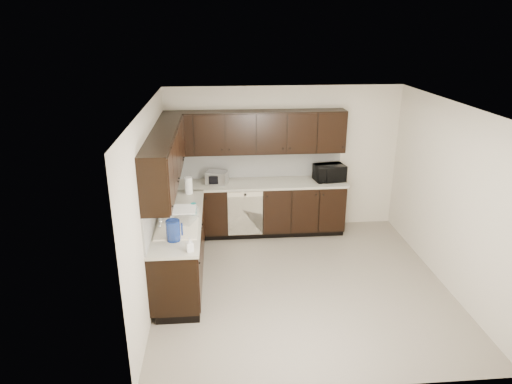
% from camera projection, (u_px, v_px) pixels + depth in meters
% --- Properties ---
extents(floor, '(4.00, 4.00, 0.00)m').
position_uv_depth(floor, '(301.00, 283.00, 6.47)').
color(floor, gray).
rests_on(floor, ground).
extents(ceiling, '(4.00, 4.00, 0.00)m').
position_uv_depth(ceiling, '(308.00, 107.00, 5.59)').
color(ceiling, white).
rests_on(ceiling, wall_back).
extents(wall_back, '(4.00, 0.02, 2.50)m').
position_uv_depth(wall_back, '(283.00, 159.00, 7.90)').
color(wall_back, beige).
rests_on(wall_back, floor).
extents(wall_left, '(0.02, 4.00, 2.50)m').
position_uv_depth(wall_left, '(151.00, 206.00, 5.87)').
color(wall_left, beige).
rests_on(wall_left, floor).
extents(wall_right, '(0.02, 4.00, 2.50)m').
position_uv_depth(wall_right, '(450.00, 197.00, 6.19)').
color(wall_right, beige).
rests_on(wall_right, floor).
extents(wall_front, '(4.00, 0.02, 2.50)m').
position_uv_depth(wall_front, '(344.00, 281.00, 4.16)').
color(wall_front, beige).
rests_on(wall_front, floor).
extents(lower_cabinets, '(3.00, 2.80, 0.90)m').
position_uv_depth(lower_cabinets, '(227.00, 226.00, 7.28)').
color(lower_cabinets, black).
rests_on(lower_cabinets, floor).
extents(countertop, '(3.03, 2.83, 0.04)m').
position_uv_depth(countertop, '(227.00, 197.00, 7.10)').
color(countertop, '#B5B09E').
rests_on(countertop, lower_cabinets).
extents(backsplash, '(3.00, 2.80, 0.48)m').
position_uv_depth(backsplash, '(213.00, 177.00, 7.19)').
color(backsplash, white).
rests_on(backsplash, countertop).
extents(upper_cabinets, '(3.00, 2.80, 0.70)m').
position_uv_depth(upper_cabinets, '(219.00, 142.00, 6.88)').
color(upper_cabinets, black).
rests_on(upper_cabinets, wall_back).
extents(dishwasher, '(0.58, 0.04, 0.78)m').
position_uv_depth(dishwasher, '(245.00, 211.00, 7.54)').
color(dishwasher, beige).
rests_on(dishwasher, lower_cabinets).
extents(sink, '(0.54, 0.82, 0.42)m').
position_uv_depth(sink, '(178.00, 231.00, 6.01)').
color(sink, beige).
rests_on(sink, countertop).
extents(microwave, '(0.55, 0.41, 0.28)m').
position_uv_depth(microwave, '(329.00, 173.00, 7.72)').
color(microwave, black).
rests_on(microwave, countertop).
extents(soap_bottle_a, '(0.10, 0.10, 0.18)m').
position_uv_depth(soap_bottle_a, '(190.00, 245.00, 5.34)').
color(soap_bottle_a, gray).
rests_on(soap_bottle_a, countertop).
extents(soap_bottle_b, '(0.13, 0.13, 0.25)m').
position_uv_depth(soap_bottle_b, '(170.00, 210.00, 6.23)').
color(soap_bottle_b, gray).
rests_on(soap_bottle_b, countertop).
extents(toaster_oven, '(0.40, 0.34, 0.21)m').
position_uv_depth(toaster_oven, '(217.00, 178.00, 7.58)').
color(toaster_oven, silver).
rests_on(toaster_oven, countertop).
extents(storage_bin, '(0.53, 0.46, 0.17)m').
position_uv_depth(storage_bin, '(179.00, 215.00, 6.15)').
color(storage_bin, silver).
rests_on(storage_bin, countertop).
extents(blue_pitcher, '(0.19, 0.19, 0.26)m').
position_uv_depth(blue_pitcher, '(173.00, 230.00, 5.60)').
color(blue_pitcher, navy).
rests_on(blue_pitcher, countertop).
extents(teal_tumbler, '(0.11, 0.11, 0.18)m').
position_uv_depth(teal_tumbler, '(194.00, 209.00, 6.33)').
color(teal_tumbler, '#0C8B8C').
rests_on(teal_tumbler, countertop).
extents(paper_towel_roll, '(0.15, 0.15, 0.27)m').
position_uv_depth(paper_towel_roll, '(189.00, 185.00, 7.14)').
color(paper_towel_roll, white).
rests_on(paper_towel_roll, countertop).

